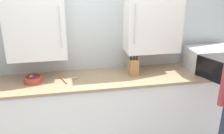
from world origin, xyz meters
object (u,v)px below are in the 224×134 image
at_px(knife_block, 133,67).
at_px(fruit_bowl, 33,79).
at_px(microwave_oven, 209,59).
at_px(wooden_spoon, 70,79).

bearing_deg(knife_block, fruit_bowl, -179.78).
bearing_deg(microwave_oven, fruit_bowl, -179.75).
bearing_deg(knife_block, microwave_oven, 0.29).
bearing_deg(microwave_oven, wooden_spoon, -179.30).
distance_m(microwave_oven, knife_block, 1.04).
xyz_separation_m(wooden_spoon, fruit_bowl, (-0.43, 0.01, 0.03)).
bearing_deg(wooden_spoon, fruit_bowl, 178.31).
bearing_deg(wooden_spoon, microwave_oven, 0.70).
distance_m(microwave_oven, wooden_spoon, 1.84).
distance_m(wooden_spoon, knife_block, 0.81).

